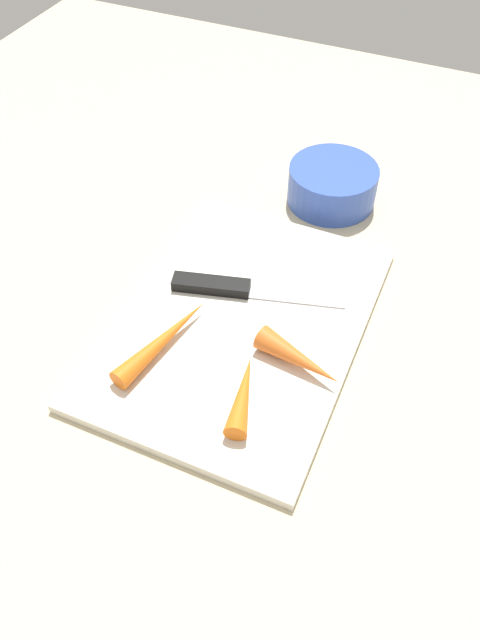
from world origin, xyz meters
name	(u,v)px	position (x,y,z in m)	size (l,w,h in m)	color
ground_plane	(240,327)	(0.00, 0.00, 0.00)	(1.40, 1.40, 0.00)	#C6B793
cutting_board	(240,324)	(0.00, 0.00, 0.01)	(0.36, 0.26, 0.01)	silver
knife	(222,287)	(-0.03, -0.04, 0.02)	(0.07, 0.20, 0.01)	#B7B7BC
carrot_medium	(299,359)	(0.04, 0.08, 0.03)	(0.03, 0.03, 0.10)	orange
carrot_longest	(163,340)	(0.07, -0.06, 0.02)	(0.02, 0.02, 0.14)	orange
carrot_shortest	(243,394)	(0.10, 0.05, 0.02)	(0.02, 0.02, 0.09)	orange
small_bowl	(332,185)	(-0.26, 0.02, 0.03)	(0.12, 0.12, 0.05)	#3351B2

